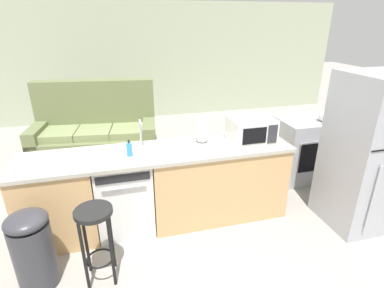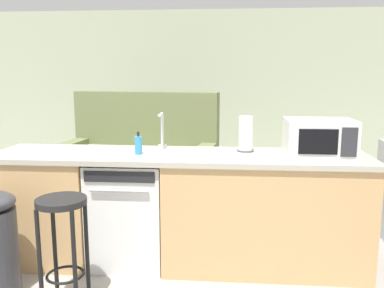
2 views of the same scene
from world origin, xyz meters
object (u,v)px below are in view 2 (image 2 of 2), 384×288
at_px(dishwasher, 130,211).
at_px(couch, 141,158).
at_px(microwave, 319,138).
at_px(soap_bottle, 138,145).
at_px(paper_towel_roll, 246,134).
at_px(bar_stool, 63,229).

relative_size(dishwasher, couch, 0.40).
bearing_deg(dishwasher, couch, 99.48).
height_order(microwave, soap_bottle, microwave).
xyz_separation_m(soap_bottle, couch, (-0.45, 2.20, -0.58)).
height_order(paper_towel_roll, couch, couch).
distance_m(microwave, soap_bottle, 1.38).
xyz_separation_m(microwave, couch, (-1.83, 2.15, -0.65)).
relative_size(paper_towel_roll, bar_stool, 0.38).
distance_m(dishwasher, couch, 2.18).
bearing_deg(couch, soap_bottle, -78.38).
distance_m(dishwasher, soap_bottle, 0.56).
bearing_deg(bar_stool, microwave, 21.98).
bearing_deg(microwave, dishwasher, 179.95).
xyz_separation_m(microwave, soap_bottle, (-1.38, -0.04, -0.07)).
height_order(dishwasher, paper_towel_roll, paper_towel_roll).
bearing_deg(dishwasher, paper_towel_roll, 8.90).
distance_m(soap_bottle, couch, 2.32).
distance_m(soap_bottle, bar_stool, 0.87).
relative_size(bar_stool, couch, 0.35).
bearing_deg(couch, paper_towel_roll, -57.37).
xyz_separation_m(bar_stool, couch, (-0.09, 2.85, -0.14)).
height_order(paper_towel_roll, soap_bottle, paper_towel_roll).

